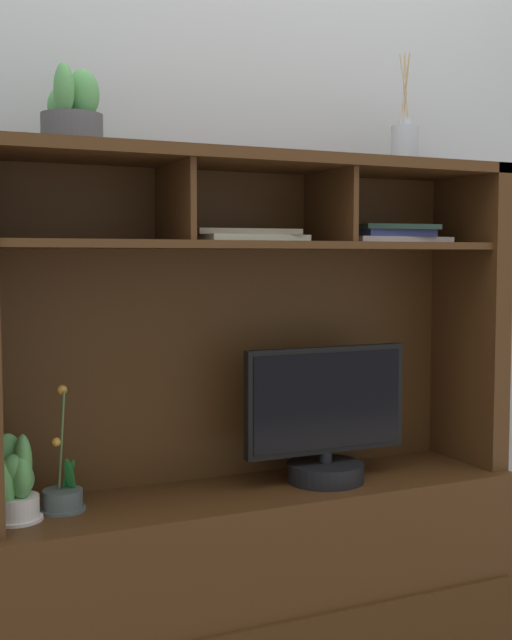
% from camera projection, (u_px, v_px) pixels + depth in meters
% --- Properties ---
extents(back_wall, '(6.00, 0.02, 2.80)m').
position_uv_depth(back_wall, '(223.00, 175.00, 2.41)').
color(back_wall, '#ADB1B2').
rests_on(back_wall, ground).
extents(media_console, '(1.49, 0.43, 1.43)m').
position_uv_depth(media_console, '(255.00, 522.00, 2.28)').
color(media_console, '#442812').
rests_on(media_console, ground).
extents(tv_monitor, '(0.49, 0.21, 0.38)m').
position_uv_depth(tv_monitor, '(326.00, 424.00, 2.30)').
color(tv_monitor, black).
rests_on(tv_monitor, media_console).
extents(potted_orchid, '(0.11, 0.11, 0.31)m').
position_uv_depth(potted_orchid, '(63.00, 496.00, 2.05)').
color(potted_orchid, '#485352').
rests_on(potted_orchid, media_console).
extents(potted_fern, '(0.12, 0.12, 0.21)m').
position_uv_depth(potted_fern, '(14.00, 483.00, 1.96)').
color(potted_fern, silver).
rests_on(potted_fern, media_console).
extents(magazine_stack_left, '(0.31, 0.19, 0.03)m').
position_uv_depth(magazine_stack_left, '(248.00, 235.00, 2.21)').
color(magazine_stack_left, beige).
rests_on(magazine_stack_left, media_console).
extents(magazine_stack_centre, '(0.34, 0.20, 0.05)m').
position_uv_depth(magazine_stack_centre, '(392.00, 234.00, 2.43)').
color(magazine_stack_centre, beige).
rests_on(magazine_stack_centre, media_console).
extents(diffuser_bottle, '(0.08, 0.08, 0.32)m').
position_uv_depth(diffuser_bottle, '(404.00, 144.00, 2.41)').
color(diffuser_bottle, '#A9B1BB').
rests_on(diffuser_bottle, media_console).
extents(potted_succulent, '(0.17, 0.17, 0.19)m').
position_uv_depth(potted_succulent, '(72.00, 116.00, 2.01)').
color(potted_succulent, '#49474B').
rests_on(potted_succulent, media_console).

